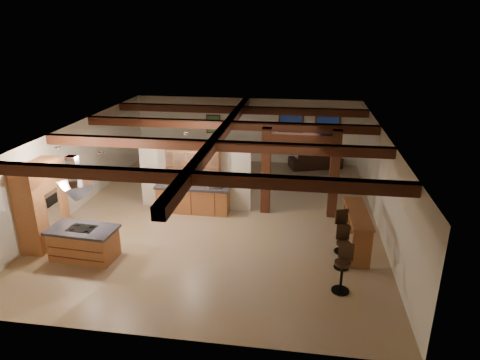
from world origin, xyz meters
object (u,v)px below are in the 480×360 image
object	(u,v)px
kitchen_island	(84,243)
sofa	(315,160)
dining_table	(218,179)
bar_counter	(357,224)

from	to	relation	value
kitchen_island	sofa	bearing A→B (deg)	54.16
dining_table	bar_counter	world-z (taller)	bar_counter
sofa	bar_counter	size ratio (longest dim) A/B	1.02
dining_table	kitchen_island	bearing A→B (deg)	-92.49
kitchen_island	bar_counter	world-z (taller)	bar_counter
kitchen_island	sofa	size ratio (longest dim) A/B	0.83
bar_counter	sofa	bearing A→B (deg)	97.80
dining_table	sofa	distance (m)	4.83
kitchen_island	dining_table	size ratio (longest dim) A/B	1.02
sofa	bar_counter	world-z (taller)	bar_counter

